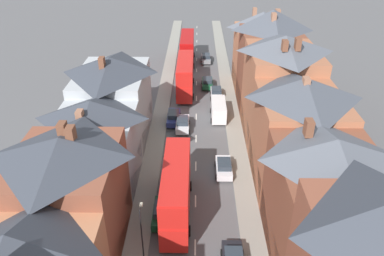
# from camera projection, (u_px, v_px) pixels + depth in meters

# --- Properties ---
(pavement_left) EXTENTS (2.20, 104.00, 0.14)m
(pavement_left) POSITION_uv_depth(u_px,v_px,m) (162.00, 109.00, 54.94)
(pavement_left) COLOR gray
(pavement_left) RESTS_ON ground
(pavement_right) EXTENTS (2.20, 104.00, 0.14)m
(pavement_right) POSITION_uv_depth(u_px,v_px,m) (231.00, 110.00, 54.82)
(pavement_right) COLOR gray
(pavement_right) RESTS_ON ground
(centre_line_dashes) EXTENTS (0.14, 97.80, 0.01)m
(centre_line_dashes) POSITION_uv_depth(u_px,v_px,m) (196.00, 117.00, 53.18)
(centre_line_dashes) COLOR silver
(centre_line_dashes) RESTS_ON ground
(terrace_row_left) EXTENTS (8.00, 49.16, 14.64)m
(terrace_row_left) POSITION_uv_depth(u_px,v_px,m) (59.00, 213.00, 27.79)
(terrace_row_left) COLOR beige
(terrace_row_left) RESTS_ON ground
(terrace_row_right) EXTENTS (8.00, 63.77, 14.30)m
(terrace_row_right) POSITION_uv_depth(u_px,v_px,m) (301.00, 137.00, 36.34)
(terrace_row_right) COLOR #B2704C
(terrace_row_right) RESTS_ON ground
(double_decker_bus_lead) EXTENTS (2.74, 10.80, 5.30)m
(double_decker_bus_lead) POSITION_uv_depth(u_px,v_px,m) (185.00, 75.00, 59.23)
(double_decker_bus_lead) COLOR red
(double_decker_bus_lead) RESTS_ON ground
(double_decker_bus_mid_street) EXTENTS (2.74, 10.80, 5.30)m
(double_decker_bus_mid_street) POSITION_uv_depth(u_px,v_px,m) (187.00, 49.00, 70.78)
(double_decker_bus_mid_street) COLOR #B70F0F
(double_decker_bus_mid_street) RESTS_ON ground
(double_decker_bus_far_approaching) EXTENTS (2.74, 10.80, 5.30)m
(double_decker_bus_far_approaching) POSITION_uv_depth(u_px,v_px,m) (176.00, 189.00, 34.84)
(double_decker_bus_far_approaching) COLOR red
(double_decker_bus_far_approaching) RESTS_ON ground
(car_near_blue) EXTENTS (1.90, 3.96, 1.63)m
(car_near_blue) POSITION_uv_depth(u_px,v_px,m) (224.00, 167.00, 41.24)
(car_near_blue) COLOR silver
(car_near_blue) RESTS_ON ground
(car_near_silver) EXTENTS (1.90, 4.43, 1.58)m
(car_near_silver) POSITION_uv_depth(u_px,v_px,m) (206.00, 58.00, 72.23)
(car_near_silver) COLOR gray
(car_near_silver) RESTS_ON ground
(car_parked_left_a) EXTENTS (1.90, 4.11, 1.70)m
(car_parked_left_a) POSITION_uv_depth(u_px,v_px,m) (162.00, 212.00, 34.93)
(car_parked_left_a) COLOR #144728
(car_parked_left_a) RESTS_ON ground
(car_mid_black) EXTENTS (1.90, 3.98, 1.63)m
(car_mid_black) POSITION_uv_depth(u_px,v_px,m) (216.00, 93.00, 58.32)
(car_mid_black) COLOR #B7BABF
(car_mid_black) RESTS_ON ground
(car_parked_left_b) EXTENTS (1.90, 4.10, 1.63)m
(car_parked_left_b) POSITION_uv_depth(u_px,v_px,m) (207.00, 83.00, 61.72)
(car_parked_left_b) COLOR #144728
(car_parked_left_b) RESTS_ON ground
(car_mid_white) EXTENTS (1.90, 4.50, 1.66)m
(car_mid_white) POSITION_uv_depth(u_px,v_px,m) (174.00, 117.00, 51.34)
(car_mid_white) COLOR navy
(car_mid_white) RESTS_ON ground
(car_far_grey) EXTENTS (1.90, 4.24, 1.70)m
(car_far_grey) POSITION_uv_depth(u_px,v_px,m) (183.00, 123.00, 49.68)
(car_far_grey) COLOR silver
(car_far_grey) RESTS_ON ground
(delivery_van) EXTENTS (2.20, 5.20, 2.41)m
(delivery_van) POSITION_uv_depth(u_px,v_px,m) (218.00, 109.00, 52.17)
(delivery_van) COLOR white
(delivery_van) RESTS_ON ground
(street_lamp) EXTENTS (0.20, 1.12, 5.50)m
(street_lamp) POSITION_uv_depth(u_px,v_px,m) (142.00, 231.00, 29.66)
(street_lamp) COLOR black
(street_lamp) RESTS_ON ground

